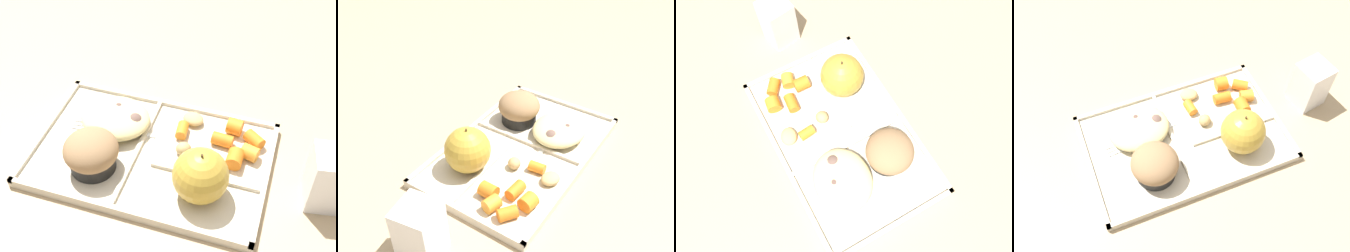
% 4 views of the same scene
% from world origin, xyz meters
% --- Properties ---
extents(ground, '(6.00, 6.00, 0.00)m').
position_xyz_m(ground, '(0.00, 0.00, 0.00)').
color(ground, tan).
extents(lunch_tray, '(0.39, 0.25, 0.02)m').
position_xyz_m(lunch_tray, '(-0.00, 0.00, 0.01)').
color(lunch_tray, beige).
rests_on(lunch_tray, ground).
extents(green_apple, '(0.09, 0.09, 0.09)m').
position_xyz_m(green_apple, '(-0.10, 0.05, 0.05)').
color(green_apple, '#B79333').
rests_on(green_apple, lunch_tray).
extents(bran_muffin, '(0.09, 0.09, 0.07)m').
position_xyz_m(bran_muffin, '(0.08, 0.05, 0.04)').
color(bran_muffin, black).
rests_on(bran_muffin, lunch_tray).
extents(carrot_slice_large, '(0.03, 0.03, 0.03)m').
position_xyz_m(carrot_slice_large, '(-0.16, -0.04, 0.02)').
color(carrot_slice_large, orange).
rests_on(carrot_slice_large, lunch_tray).
extents(carrot_slice_small, '(0.02, 0.03, 0.02)m').
position_xyz_m(carrot_slice_small, '(-0.04, -0.06, 0.02)').
color(carrot_slice_small, orange).
rests_on(carrot_slice_small, lunch_tray).
extents(carrot_slice_diagonal, '(0.03, 0.03, 0.03)m').
position_xyz_m(carrot_slice_diagonal, '(-0.12, -0.09, 0.02)').
color(carrot_slice_diagonal, orange).
rests_on(carrot_slice_diagonal, lunch_tray).
extents(carrot_slice_center, '(0.03, 0.03, 0.03)m').
position_xyz_m(carrot_slice_center, '(-0.14, -0.02, 0.02)').
color(carrot_slice_center, orange).
rests_on(carrot_slice_center, lunch_tray).
extents(carrot_slice_near_corner, '(0.04, 0.02, 0.02)m').
position_xyz_m(carrot_slice_near_corner, '(-0.11, -0.06, 0.02)').
color(carrot_slice_near_corner, orange).
rests_on(carrot_slice_near_corner, lunch_tray).
extents(carrot_slice_back, '(0.04, 0.04, 0.02)m').
position_xyz_m(carrot_slice_back, '(-0.16, -0.07, 0.02)').
color(carrot_slice_back, orange).
rests_on(carrot_slice_back, lunch_tray).
extents(potato_chunk_small, '(0.04, 0.04, 0.02)m').
position_xyz_m(potato_chunk_small, '(-0.05, -0.09, 0.02)').
color(potato_chunk_small, tan).
rests_on(potato_chunk_small, lunch_tray).
extents(potato_chunk_large, '(0.03, 0.03, 0.02)m').
position_xyz_m(potato_chunk_large, '(-0.05, -0.02, 0.02)').
color(potato_chunk_large, tan).
rests_on(potato_chunk_large, lunch_tray).
extents(egg_noodle_pile, '(0.12, 0.11, 0.04)m').
position_xyz_m(egg_noodle_pile, '(0.08, -0.04, 0.03)').
color(egg_noodle_pile, beige).
rests_on(egg_noodle_pile, lunch_tray).
extents(meatball_side, '(0.04, 0.04, 0.04)m').
position_xyz_m(meatball_side, '(0.04, -0.04, 0.03)').
color(meatball_side, brown).
rests_on(meatball_side, lunch_tray).
extents(meatball_back, '(0.04, 0.04, 0.04)m').
position_xyz_m(meatball_back, '(0.08, -0.06, 0.03)').
color(meatball_back, brown).
rests_on(meatball_back, lunch_tray).
extents(plastic_fork, '(0.15, 0.03, 0.00)m').
position_xyz_m(plastic_fork, '(0.09, -0.03, 0.01)').
color(plastic_fork, white).
rests_on(plastic_fork, lunch_tray).
extents(milk_carton, '(0.07, 0.07, 0.10)m').
position_xyz_m(milk_carton, '(-0.28, -0.00, 0.05)').
color(milk_carton, white).
rests_on(milk_carton, ground).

